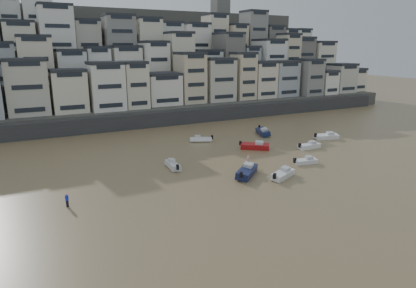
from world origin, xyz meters
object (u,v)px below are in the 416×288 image
boat_i (263,131)px  boat_f (173,164)px  boat_g (327,136)px  person_pink (248,160)px  boat_a (283,173)px  boat_h (201,138)px  boat_b (306,160)px  person_blue (67,200)px  boat_e (255,145)px  boat_d (309,145)px  boat_c (247,170)px

boat_i → boat_f: (-26.62, -12.68, -0.18)m
boat_g → person_pink: 25.89m
person_pink → boat_a: bearing=-79.6°
boat_f → person_pink: (11.49, -4.46, 0.20)m
boat_h → boat_b: size_ratio=1.12×
boat_i → person_pink: 22.86m
boat_g → person_blue: size_ratio=3.15×
boat_i → boat_e: bearing=-23.4°
person_blue → person_pink: bearing=7.1°
boat_i → boat_g: (9.63, -9.57, -0.10)m
boat_g → boat_h: 26.68m
boat_d → boat_a: bearing=-143.0°
boat_a → boat_d: bearing=11.9°
boat_c → person_blue: boat_c is taller
boat_f → person_pink: 12.33m
boat_a → boat_b: bearing=1.6°
boat_d → person_blue: 45.58m
boat_c → boat_b: size_ratio=1.49×
person_pink → boat_b: bearing=-22.0°
boat_h → boat_d: boat_d is taller
boat_b → person_blue: 37.62m
person_pink → boat_g: bearing=17.0°
boat_e → person_blue: bearing=-124.1°
boat_g → boat_a: (-23.41, -14.92, -0.01)m
boat_c → person_blue: (-25.69, 0.47, -0.02)m
boat_a → boat_b: boat_a is taller
boat_e → boat_b: bearing=-40.8°
person_pink → boat_h: bearing=89.3°
boat_e → person_pink: size_ratio=3.39×
boat_g → person_blue: 54.50m
boat_a → boat_f: 17.45m
boat_a → boat_f: size_ratio=1.10×
boat_h → boat_f: size_ratio=1.00×
boat_c → boat_h: boat_c is taller
boat_i → boat_a: bearing=-10.6°
boat_e → boat_b: (2.31, -11.53, -0.21)m
boat_a → person_blue: 30.17m
boat_a → boat_e: 16.15m
boat_d → boat_b: 10.37m
boat_d → boat_e: bearing=157.3°
boat_g → person_pink: person_pink is taller
boat_b → person_pink: 9.75m
boat_c → person_pink: 4.97m
boat_e → person_pink: person_pink is taller
boat_d → boat_b: size_ratio=1.15×
boat_c → boat_d: size_ratio=1.29×
boat_f → person_blue: person_blue is taller
boat_g → boat_e: size_ratio=0.93×
boat_i → person_blue: (-43.71, -20.72, 0.02)m
boat_b → person_pink: person_pink is taller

